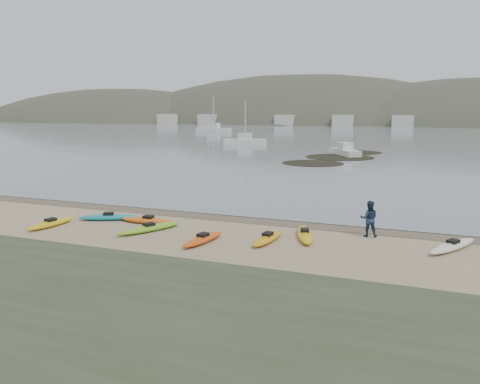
% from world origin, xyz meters
% --- Properties ---
extents(ground, '(600.00, 600.00, 0.00)m').
position_xyz_m(ground, '(0.00, 0.00, 0.00)').
color(ground, tan).
rests_on(ground, ground).
extents(wet_sand, '(60.00, 60.00, 0.00)m').
position_xyz_m(wet_sand, '(0.00, -0.30, 0.00)').
color(wet_sand, brown).
rests_on(wet_sand, ground).
extents(water, '(1200.00, 1200.00, 0.00)m').
position_xyz_m(water, '(0.00, 300.00, 0.01)').
color(water, slate).
rests_on(water, ground).
extents(kayaks, '(21.97, 6.50, 0.34)m').
position_xyz_m(kayaks, '(-0.25, -4.09, 0.17)').
color(kayaks, silver).
rests_on(kayaks, ground).
extents(person_east, '(1.00, 0.84, 1.83)m').
position_xyz_m(person_east, '(7.56, -1.71, 0.91)').
color(person_east, navy).
rests_on(person_east, ground).
extents(kelp_mats, '(10.22, 22.95, 0.04)m').
position_xyz_m(kelp_mats, '(-0.07, 36.40, 0.03)').
color(kelp_mats, black).
rests_on(kelp_mats, water).
extents(moored_boats, '(93.51, 82.33, 1.33)m').
position_xyz_m(moored_boats, '(-3.26, 81.11, 0.58)').
color(moored_boats, silver).
rests_on(moored_boats, ground).
extents(far_town, '(199.00, 5.00, 4.00)m').
position_xyz_m(far_town, '(6.00, 145.00, 2.00)').
color(far_town, beige).
rests_on(far_town, ground).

